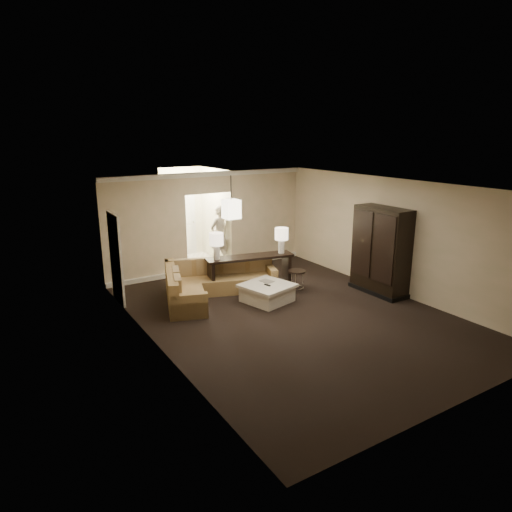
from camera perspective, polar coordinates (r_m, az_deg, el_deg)
ground at (r=10.03m, az=4.56°, el=-7.39°), size 8.00×8.00×0.00m
wall_back at (r=12.93m, az=-5.85°, el=4.25°), size 6.00×0.04×2.80m
wall_front at (r=6.95m, az=24.82°, el=-6.91°), size 6.00×0.04×2.80m
wall_left at (r=8.22m, az=-12.37°, el=-2.48°), size 0.04×8.00×2.80m
wall_right at (r=11.57m, az=16.80°, el=2.36°), size 0.04×8.00×2.80m
ceiling at (r=9.32m, az=4.93°, el=8.71°), size 6.00×8.00×0.02m
crown_molding at (r=12.70m, az=-5.92°, el=10.11°), size 6.00×0.10×0.12m
baseboard at (r=13.20m, az=-5.60°, el=-1.50°), size 6.00×0.10×0.12m
side_door at (r=10.91m, az=-17.10°, el=-0.32°), size 0.05×0.90×2.10m
foyer at (r=14.14m, az=-8.25°, el=4.72°), size 1.44×2.02×2.80m
sectional_sofa at (r=11.07m, az=-5.76°, el=-3.42°), size 3.23×2.31×0.81m
coffee_table at (r=10.71m, az=1.41°, el=-4.59°), size 1.28×1.28×0.44m
console_table at (r=11.49m, az=-0.77°, el=-1.66°), size 2.27×0.93×0.85m
armoire at (r=11.49m, az=15.31°, el=0.42°), size 0.63×1.48×2.13m
drink_table at (r=11.36m, az=5.12°, el=-2.55°), size 0.43×0.43×0.54m
table_lamp_left at (r=11.04m, az=-4.97°, el=1.78°), size 0.34×0.34×0.65m
table_lamp_right at (r=11.59m, az=3.21°, el=2.47°), size 0.34×0.34×0.65m
pendant_light at (r=11.69m, az=-3.11°, el=5.89°), size 0.38×0.38×1.09m
person at (r=13.47m, az=-4.65°, el=2.99°), size 0.84×0.70×2.00m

